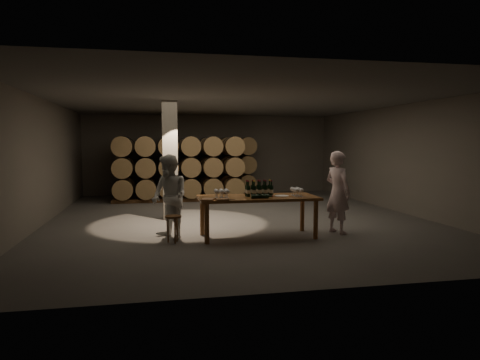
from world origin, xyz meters
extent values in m
plane|color=#575452|center=(0.00, 0.00, 0.00)|extent=(12.00, 12.00, 0.00)
plane|color=#605E59|center=(0.00, 0.00, 3.20)|extent=(12.00, 12.00, 0.00)
plane|color=#6B655C|center=(0.00, 6.00, 1.60)|extent=(10.00, 0.00, 10.00)
plane|color=#6B655C|center=(0.00, -6.00, 1.60)|extent=(10.00, 0.00, 10.00)
plane|color=#6B655C|center=(-5.00, 0.00, 1.60)|extent=(0.00, 12.00, 12.00)
plane|color=#6B655C|center=(5.00, 0.00, 1.60)|extent=(0.00, 12.00, 12.00)
cube|color=gray|center=(-1.80, 0.20, 1.60)|extent=(0.40, 0.40, 3.20)
cylinder|color=brown|center=(-1.18, -2.93, 0.42)|extent=(0.10, 0.10, 0.84)
cylinder|color=brown|center=(1.18, -2.93, 0.42)|extent=(0.10, 0.10, 0.84)
cylinder|color=brown|center=(-1.18, -2.07, 0.42)|extent=(0.10, 0.10, 0.84)
cylinder|color=brown|center=(1.18, -2.07, 0.42)|extent=(0.10, 0.10, 0.84)
cube|color=brown|center=(0.00, -2.50, 0.87)|extent=(2.60, 1.10, 0.06)
cube|color=brown|center=(-0.96, 4.90, 0.06)|extent=(5.48, 0.10, 0.12)
cube|color=brown|center=(-0.96, 5.50, 0.06)|extent=(5.48, 0.10, 0.12)
cylinder|color=olive|center=(-3.30, 5.20, 0.47)|extent=(0.70, 0.95, 0.70)
cylinder|color=black|center=(-3.30, 4.94, 0.47)|extent=(0.73, 0.04, 0.73)
cylinder|color=black|center=(-3.30, 5.46, 0.47)|extent=(0.73, 0.04, 0.73)
cylinder|color=olive|center=(-2.52, 5.20, 0.47)|extent=(0.70, 0.95, 0.70)
cylinder|color=black|center=(-2.52, 4.94, 0.47)|extent=(0.73, 0.04, 0.73)
cylinder|color=black|center=(-2.52, 5.46, 0.47)|extent=(0.73, 0.04, 0.73)
cylinder|color=olive|center=(-1.74, 5.20, 0.47)|extent=(0.70, 0.95, 0.70)
cylinder|color=black|center=(-1.74, 4.94, 0.47)|extent=(0.73, 0.04, 0.73)
cylinder|color=black|center=(-1.74, 5.46, 0.47)|extent=(0.73, 0.04, 0.73)
cylinder|color=olive|center=(-0.96, 5.20, 0.47)|extent=(0.70, 0.95, 0.70)
cylinder|color=black|center=(-0.96, 4.94, 0.47)|extent=(0.73, 0.04, 0.73)
cylinder|color=black|center=(-0.96, 5.46, 0.47)|extent=(0.73, 0.04, 0.73)
cylinder|color=olive|center=(-0.18, 5.20, 0.47)|extent=(0.70, 0.95, 0.70)
cylinder|color=black|center=(-0.18, 4.94, 0.47)|extent=(0.73, 0.04, 0.73)
cylinder|color=black|center=(-0.18, 5.46, 0.47)|extent=(0.73, 0.04, 0.73)
cylinder|color=olive|center=(0.60, 5.20, 0.47)|extent=(0.70, 0.95, 0.70)
cylinder|color=black|center=(0.60, 4.94, 0.47)|extent=(0.73, 0.04, 0.73)
cylinder|color=black|center=(0.60, 5.46, 0.47)|extent=(0.73, 0.04, 0.73)
cylinder|color=olive|center=(1.38, 5.20, 0.47)|extent=(0.70, 0.95, 0.70)
cylinder|color=black|center=(1.38, 4.94, 0.47)|extent=(0.73, 0.04, 0.73)
cylinder|color=black|center=(1.38, 5.46, 0.47)|extent=(0.73, 0.04, 0.73)
cylinder|color=olive|center=(-3.30, 5.20, 1.21)|extent=(0.70, 0.95, 0.70)
cylinder|color=black|center=(-3.30, 4.94, 1.21)|extent=(0.73, 0.04, 0.73)
cylinder|color=black|center=(-3.30, 5.46, 1.21)|extent=(0.73, 0.04, 0.73)
cylinder|color=olive|center=(-2.52, 5.20, 1.21)|extent=(0.70, 0.95, 0.70)
cylinder|color=black|center=(-2.52, 4.94, 1.21)|extent=(0.73, 0.04, 0.73)
cylinder|color=black|center=(-2.52, 5.46, 1.21)|extent=(0.73, 0.04, 0.73)
cylinder|color=olive|center=(-1.74, 5.20, 1.21)|extent=(0.70, 0.95, 0.70)
cylinder|color=black|center=(-1.74, 4.94, 1.21)|extent=(0.73, 0.04, 0.73)
cylinder|color=black|center=(-1.74, 5.46, 1.21)|extent=(0.73, 0.04, 0.73)
cylinder|color=olive|center=(-0.96, 5.20, 1.21)|extent=(0.70, 0.95, 0.70)
cylinder|color=black|center=(-0.96, 4.94, 1.21)|extent=(0.73, 0.04, 0.73)
cylinder|color=black|center=(-0.96, 5.46, 1.21)|extent=(0.73, 0.04, 0.73)
cylinder|color=olive|center=(-0.18, 5.20, 1.21)|extent=(0.70, 0.95, 0.70)
cylinder|color=black|center=(-0.18, 4.94, 1.21)|extent=(0.73, 0.04, 0.73)
cylinder|color=black|center=(-0.18, 5.46, 1.21)|extent=(0.73, 0.04, 0.73)
cylinder|color=olive|center=(0.60, 5.20, 1.21)|extent=(0.70, 0.95, 0.70)
cylinder|color=black|center=(0.60, 4.94, 1.21)|extent=(0.73, 0.04, 0.73)
cylinder|color=black|center=(0.60, 5.46, 1.21)|extent=(0.73, 0.04, 0.73)
cylinder|color=olive|center=(1.38, 5.20, 1.21)|extent=(0.70, 0.95, 0.70)
cylinder|color=black|center=(1.38, 4.94, 1.21)|extent=(0.73, 0.04, 0.73)
cylinder|color=black|center=(1.38, 5.46, 1.21)|extent=(0.73, 0.04, 0.73)
cylinder|color=olive|center=(-3.30, 5.20, 1.95)|extent=(0.70, 0.95, 0.70)
cylinder|color=black|center=(-3.30, 4.94, 1.95)|extent=(0.73, 0.04, 0.73)
cylinder|color=black|center=(-3.30, 5.46, 1.95)|extent=(0.73, 0.04, 0.73)
cylinder|color=olive|center=(-2.52, 5.20, 1.95)|extent=(0.70, 0.95, 0.70)
cylinder|color=black|center=(-2.52, 4.94, 1.95)|extent=(0.73, 0.04, 0.73)
cylinder|color=black|center=(-2.52, 5.46, 1.95)|extent=(0.73, 0.04, 0.73)
cylinder|color=olive|center=(-1.74, 5.20, 1.95)|extent=(0.70, 0.95, 0.70)
cylinder|color=black|center=(-1.74, 4.94, 1.95)|extent=(0.73, 0.04, 0.73)
cylinder|color=black|center=(-1.74, 5.46, 1.95)|extent=(0.73, 0.04, 0.73)
cylinder|color=olive|center=(-0.96, 5.20, 1.95)|extent=(0.70, 0.95, 0.70)
cylinder|color=black|center=(-0.96, 4.94, 1.95)|extent=(0.73, 0.04, 0.73)
cylinder|color=black|center=(-0.96, 5.46, 1.95)|extent=(0.73, 0.04, 0.73)
cylinder|color=olive|center=(-0.18, 5.20, 1.95)|extent=(0.70, 0.95, 0.70)
cylinder|color=black|center=(-0.18, 4.94, 1.95)|extent=(0.73, 0.04, 0.73)
cylinder|color=black|center=(-0.18, 5.46, 1.95)|extent=(0.73, 0.04, 0.73)
cylinder|color=olive|center=(0.60, 5.20, 1.95)|extent=(0.70, 0.95, 0.70)
cylinder|color=black|center=(0.60, 4.94, 1.95)|extent=(0.73, 0.04, 0.73)
cylinder|color=black|center=(0.60, 5.46, 1.95)|extent=(0.73, 0.04, 0.73)
cylinder|color=olive|center=(1.38, 5.20, 1.95)|extent=(0.70, 0.95, 0.70)
cylinder|color=black|center=(1.38, 4.94, 1.95)|extent=(0.73, 0.04, 0.73)
cylinder|color=black|center=(1.38, 5.46, 1.95)|extent=(0.73, 0.04, 0.73)
cube|color=brown|center=(-1.35, 3.50, 0.06)|extent=(4.70, 0.10, 0.12)
cube|color=brown|center=(-1.35, 4.10, 0.06)|extent=(4.70, 0.10, 0.12)
cylinder|color=olive|center=(-3.30, 3.80, 0.47)|extent=(0.70, 0.95, 0.70)
cylinder|color=black|center=(-3.30, 3.54, 0.47)|extent=(0.73, 0.04, 0.73)
cylinder|color=black|center=(-3.30, 4.06, 0.47)|extent=(0.73, 0.04, 0.73)
cylinder|color=olive|center=(-2.52, 3.80, 0.47)|extent=(0.70, 0.95, 0.70)
cylinder|color=black|center=(-2.52, 3.54, 0.47)|extent=(0.73, 0.04, 0.73)
cylinder|color=black|center=(-2.52, 4.06, 0.47)|extent=(0.73, 0.04, 0.73)
cylinder|color=olive|center=(-1.74, 3.80, 0.47)|extent=(0.70, 0.95, 0.70)
cylinder|color=black|center=(-1.74, 3.54, 0.47)|extent=(0.73, 0.04, 0.73)
cylinder|color=black|center=(-1.74, 4.06, 0.47)|extent=(0.73, 0.04, 0.73)
cylinder|color=olive|center=(-0.96, 3.80, 0.47)|extent=(0.70, 0.95, 0.70)
cylinder|color=black|center=(-0.96, 3.54, 0.47)|extent=(0.73, 0.04, 0.73)
cylinder|color=black|center=(-0.96, 4.06, 0.47)|extent=(0.73, 0.04, 0.73)
cylinder|color=olive|center=(-0.18, 3.80, 0.47)|extent=(0.70, 0.95, 0.70)
cylinder|color=black|center=(-0.18, 3.54, 0.47)|extent=(0.73, 0.04, 0.73)
cylinder|color=black|center=(-0.18, 4.06, 0.47)|extent=(0.73, 0.04, 0.73)
cylinder|color=olive|center=(0.60, 3.80, 0.47)|extent=(0.70, 0.95, 0.70)
cylinder|color=black|center=(0.60, 3.54, 0.47)|extent=(0.73, 0.04, 0.73)
cylinder|color=black|center=(0.60, 4.06, 0.47)|extent=(0.73, 0.04, 0.73)
cylinder|color=olive|center=(-3.30, 3.80, 1.21)|extent=(0.70, 0.95, 0.70)
cylinder|color=black|center=(-3.30, 3.54, 1.21)|extent=(0.73, 0.04, 0.73)
cylinder|color=black|center=(-3.30, 4.06, 1.21)|extent=(0.73, 0.04, 0.73)
cylinder|color=olive|center=(-2.52, 3.80, 1.21)|extent=(0.70, 0.95, 0.70)
cylinder|color=black|center=(-2.52, 3.54, 1.21)|extent=(0.73, 0.04, 0.73)
cylinder|color=black|center=(-2.52, 4.06, 1.21)|extent=(0.73, 0.04, 0.73)
cylinder|color=olive|center=(-1.74, 3.80, 1.21)|extent=(0.70, 0.95, 0.70)
cylinder|color=black|center=(-1.74, 3.54, 1.21)|extent=(0.73, 0.04, 0.73)
cylinder|color=black|center=(-1.74, 4.06, 1.21)|extent=(0.73, 0.04, 0.73)
cylinder|color=olive|center=(-0.96, 3.80, 1.21)|extent=(0.70, 0.95, 0.70)
cylinder|color=black|center=(-0.96, 3.54, 1.21)|extent=(0.73, 0.04, 0.73)
cylinder|color=black|center=(-0.96, 4.06, 1.21)|extent=(0.73, 0.04, 0.73)
cylinder|color=olive|center=(-0.18, 3.80, 1.21)|extent=(0.70, 0.95, 0.70)
cylinder|color=black|center=(-0.18, 3.54, 1.21)|extent=(0.73, 0.04, 0.73)
cylinder|color=black|center=(-0.18, 4.06, 1.21)|extent=(0.73, 0.04, 0.73)
cylinder|color=olive|center=(0.60, 3.80, 1.21)|extent=(0.70, 0.95, 0.70)
cylinder|color=black|center=(0.60, 3.54, 1.21)|extent=(0.73, 0.04, 0.73)
cylinder|color=black|center=(0.60, 4.06, 1.21)|extent=(0.73, 0.04, 0.73)
cylinder|color=olive|center=(-3.30, 3.80, 1.95)|extent=(0.70, 0.95, 0.70)
cylinder|color=black|center=(-3.30, 3.54, 1.95)|extent=(0.73, 0.04, 0.73)
cylinder|color=black|center=(-3.30, 4.06, 1.95)|extent=(0.73, 0.04, 0.73)
cylinder|color=olive|center=(-2.52, 3.80, 1.95)|extent=(0.70, 0.95, 0.70)
cylinder|color=black|center=(-2.52, 3.54, 1.95)|extent=(0.73, 0.04, 0.73)
cylinder|color=black|center=(-2.52, 4.06, 1.95)|extent=(0.73, 0.04, 0.73)
cylinder|color=olive|center=(-1.74, 3.80, 1.95)|extent=(0.70, 0.95, 0.70)
cylinder|color=black|center=(-1.74, 3.54, 1.95)|extent=(0.73, 0.04, 0.73)
cylinder|color=black|center=(-1.74, 4.06, 1.95)|extent=(0.73, 0.04, 0.73)
cylinder|color=olive|center=(-0.96, 3.80, 1.95)|extent=(0.70, 0.95, 0.70)
cylinder|color=black|center=(-0.96, 3.54, 1.95)|extent=(0.73, 0.04, 0.73)
cylinder|color=black|center=(-0.96, 4.06, 1.95)|extent=(0.73, 0.04, 0.73)
cylinder|color=olive|center=(-0.18, 3.80, 1.95)|extent=(0.70, 0.95, 0.70)
cylinder|color=black|center=(-0.18, 3.54, 1.95)|extent=(0.73, 0.04, 0.73)
cylinder|color=black|center=(-0.18, 4.06, 1.95)|extent=(0.73, 0.04, 0.73)
cylinder|color=olive|center=(0.60, 3.80, 1.95)|extent=(0.70, 0.95, 0.70)
cylinder|color=black|center=(0.60, 3.54, 1.95)|extent=(0.73, 0.04, 0.73)
cylinder|color=black|center=(0.60, 4.06, 1.95)|extent=(0.73, 0.04, 0.73)
cylinder|color=black|center=(-0.22, -2.51, 1.02)|extent=(0.09, 0.09, 0.24)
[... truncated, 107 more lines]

